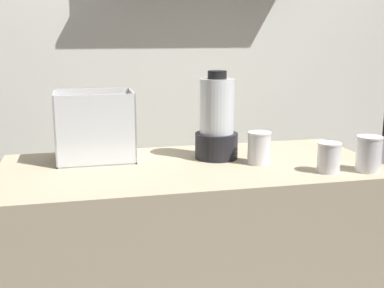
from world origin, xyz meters
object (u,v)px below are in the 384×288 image
juice_cup_mango_far_left (259,149)px  blender_pitcher (217,123)px  carrot_display_bin (94,138)px  juice_cup_pomegranate_left (329,159)px  juice_cup_beet_middle (369,156)px

juice_cup_mango_far_left → blender_pitcher: bearing=138.0°
carrot_display_bin → juice_cup_pomegranate_left: 0.87m
blender_pitcher → juice_cup_mango_far_left: bearing=-42.0°
juice_cup_beet_middle → juice_cup_pomegranate_left: bearing=172.2°
blender_pitcher → juice_cup_mango_far_left: 0.20m
juice_cup_mango_far_left → juice_cup_pomegranate_left: bearing=-40.6°
carrot_display_bin → juice_cup_beet_middle: bearing=-22.4°
blender_pitcher → juice_cup_pomegranate_left: 0.45m
juice_cup_mango_far_left → juice_cup_pomegranate_left: size_ratio=1.13×
blender_pitcher → juice_cup_mango_far_left: size_ratio=2.82×
carrot_display_bin → juice_cup_beet_middle: 1.01m
juice_cup_mango_far_left → juice_cup_beet_middle: juice_cup_beet_middle is taller
blender_pitcher → juice_cup_mango_far_left: (0.13, -0.12, -0.09)m
juice_cup_pomegranate_left → juice_cup_mango_far_left: bearing=139.4°
juice_cup_mango_far_left → juice_cup_beet_middle: size_ratio=0.96×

